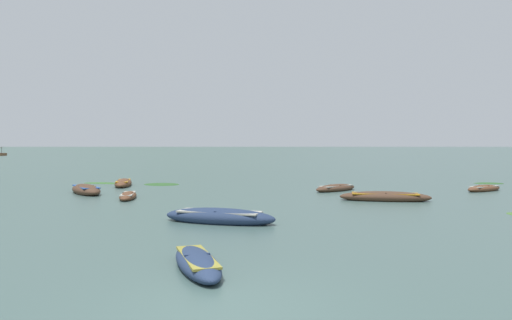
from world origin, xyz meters
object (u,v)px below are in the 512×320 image
object	(u,v)px
rowboat_8	(336,188)
rowboat_1	(86,190)
rowboat_0	(123,183)
rowboat_6	(128,196)
rowboat_3	(484,189)
rowboat_4	(219,217)
rowboat_9	(385,197)
rowboat_5	(197,263)

from	to	relation	value
rowboat_8	rowboat_1	bearing A→B (deg)	-174.85
rowboat_0	rowboat_6	world-z (taller)	rowboat_0
rowboat_3	rowboat_4	xyz separation A→B (m)	(-15.18, -11.11, 0.06)
rowboat_4	rowboat_1	bearing A→B (deg)	128.89
rowboat_3	rowboat_6	size ratio (longest dim) A/B	0.97
rowboat_6	rowboat_9	world-z (taller)	rowboat_9
rowboat_0	rowboat_4	world-z (taller)	rowboat_4
rowboat_3	rowboat_1	bearing A→B (deg)	-177.52
rowboat_1	rowboat_3	distance (m)	23.35
rowboat_0	rowboat_8	distance (m)	14.15
rowboat_4	rowboat_9	xyz separation A→B (m)	(7.78, 6.34, -0.02)
rowboat_1	rowboat_4	distance (m)	12.97
rowboat_5	rowboat_8	xyz separation A→B (m)	(6.45, 17.58, 0.01)
rowboat_1	rowboat_4	xyz separation A→B (m)	(8.14, -10.10, -0.00)
rowboat_3	rowboat_6	world-z (taller)	rowboat_3
rowboat_4	rowboat_5	world-z (taller)	rowboat_4
rowboat_0	rowboat_9	distance (m)	17.46
rowboat_0	rowboat_5	xyz separation A→B (m)	(7.22, -21.22, -0.04)
rowboat_1	rowboat_3	world-z (taller)	rowboat_1
rowboat_8	rowboat_9	xyz separation A→B (m)	(1.46, -5.06, 0.03)
rowboat_0	rowboat_9	bearing A→B (deg)	-29.93
rowboat_1	rowboat_5	bearing A→B (deg)	-63.77
rowboat_0	rowboat_9	size ratio (longest dim) A/B	0.94
rowboat_4	rowboat_5	distance (m)	6.18
rowboat_3	rowboat_8	bearing A→B (deg)	178.11
rowboat_6	rowboat_4	bearing A→B (deg)	-55.84
rowboat_6	rowboat_9	size ratio (longest dim) A/B	0.70
rowboat_5	rowboat_9	world-z (taller)	rowboat_9
rowboat_3	rowboat_9	bearing A→B (deg)	-147.19
rowboat_9	rowboat_3	bearing A→B (deg)	32.81
rowboat_6	rowboat_8	xyz separation A→B (m)	(11.46, 3.84, 0.02)
rowboat_0	rowboat_5	world-z (taller)	rowboat_0
rowboat_3	rowboat_9	world-z (taller)	rowboat_9
rowboat_6	rowboat_0	bearing A→B (deg)	106.50
rowboat_3	rowboat_9	size ratio (longest dim) A/B	0.68
rowboat_4	rowboat_8	size ratio (longest dim) A/B	1.30
rowboat_5	rowboat_6	size ratio (longest dim) A/B	0.99
rowboat_3	rowboat_5	bearing A→B (deg)	-131.53
rowboat_3	rowboat_5	world-z (taller)	rowboat_3
rowboat_1	rowboat_6	world-z (taller)	rowboat_1
rowboat_1	rowboat_5	distance (m)	18.14
rowboat_8	rowboat_3	bearing A→B (deg)	-1.89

